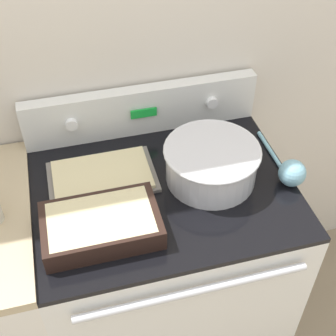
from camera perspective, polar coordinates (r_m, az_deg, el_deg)
name	(u,v)px	position (r m, az deg, el deg)	size (l,w,h in m)	color
kitchen_wall	(135,35)	(1.54, -4.08, 15.87)	(8.00, 0.05, 2.50)	beige
stove_range	(164,271)	(1.82, -0.49, -12.44)	(0.81, 0.67, 0.91)	silver
control_panel	(142,110)	(1.63, -3.21, 7.09)	(0.81, 0.07, 0.17)	silver
mixing_bowl	(211,162)	(1.45, 5.32, 0.79)	(0.30, 0.30, 0.12)	silver
casserole_dish	(101,224)	(1.32, -8.15, -6.81)	(0.33, 0.20, 0.07)	black
baking_tray	(102,176)	(1.49, -8.05, -0.96)	(0.34, 0.21, 0.02)	slate
ladle	(291,172)	(1.50, 14.73, -0.44)	(0.09, 0.29, 0.09)	#7AB2C6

